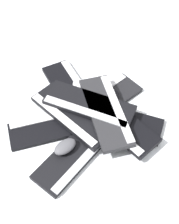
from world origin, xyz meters
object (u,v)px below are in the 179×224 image
(keyboard_4, at_px, (71,91))
(keyboard_5, at_px, (71,115))
(keyboard_2, at_px, (117,121))
(keyboard_8, at_px, (106,111))
(keyboard_3, at_px, (102,102))
(mouse_1, at_px, (145,146))
(keyboard_7, at_px, (116,121))
(mouse_3, at_px, (112,96))
(keyboard_1, at_px, (76,153))
(keyboard_6, at_px, (89,105))
(keyboard_0, at_px, (55,127))
(mouse_2, at_px, (65,147))
(mouse_0, at_px, (79,86))

(keyboard_4, bearing_deg, keyboard_5, 85.01)
(keyboard_2, relative_size, keyboard_8, 1.01)
(keyboard_3, xyz_separation_m, mouse_1, (-0.15, 0.29, 0.01))
(keyboard_7, distance_m, mouse_3, 0.15)
(keyboard_5, xyz_separation_m, keyboard_8, (-0.16, 0.02, 0.03))
(keyboard_1, bearing_deg, keyboard_4, -92.47)
(keyboard_2, height_order, keyboard_6, keyboard_6)
(keyboard_1, bearing_deg, mouse_3, -127.32)
(keyboard_0, bearing_deg, mouse_2, 105.12)
(keyboard_1, distance_m, keyboard_5, 0.20)
(keyboard_2, xyz_separation_m, keyboard_4, (0.20, -0.23, 0.00))
(keyboard_3, bearing_deg, mouse_2, 51.14)
(mouse_1, bearing_deg, mouse_0, -84.37)
(keyboard_7, bearing_deg, keyboard_0, -5.42)
(keyboard_7, bearing_deg, keyboard_5, -17.59)
(keyboard_7, bearing_deg, mouse_3, -92.90)
(mouse_1, bearing_deg, keyboard_5, -61.60)
(keyboard_3, distance_m, mouse_1, 0.33)
(keyboard_1, height_order, keyboard_6, keyboard_6)
(keyboard_2, relative_size, keyboard_3, 1.02)
(keyboard_7, relative_size, mouse_2, 4.06)
(keyboard_5, xyz_separation_m, mouse_1, (-0.32, 0.21, -0.02))
(keyboard_1, relative_size, mouse_3, 3.83)
(keyboard_0, height_order, mouse_0, mouse_0)
(keyboard_7, xyz_separation_m, mouse_3, (-0.01, -0.15, 0.01))
(keyboard_8, bearing_deg, keyboard_2, 157.40)
(keyboard_5, bearing_deg, mouse_1, 146.68)
(mouse_0, bearing_deg, keyboard_2, -149.37)
(keyboard_0, xyz_separation_m, keyboard_6, (-0.18, -0.06, 0.06))
(mouse_1, bearing_deg, keyboard_2, -86.78)
(mouse_0, bearing_deg, keyboard_5, 156.48)
(keyboard_5, distance_m, mouse_1, 0.38)
(keyboard_3, distance_m, keyboard_7, 0.16)
(mouse_3, bearing_deg, keyboard_7, 22.47)
(keyboard_5, height_order, keyboard_8, keyboard_8)
(keyboard_8, bearing_deg, mouse_3, -114.75)
(mouse_3, bearing_deg, keyboard_3, -61.45)
(mouse_0, xyz_separation_m, mouse_2, (0.11, 0.36, 0.00))
(keyboard_0, relative_size, keyboard_7, 1.02)
(mouse_2, bearing_deg, keyboard_3, 18.49)
(keyboard_1, relative_size, keyboard_5, 0.96)
(keyboard_5, bearing_deg, keyboard_1, 89.89)
(keyboard_7, distance_m, keyboard_8, 0.07)
(mouse_2, distance_m, mouse_3, 0.37)
(keyboard_0, distance_m, mouse_3, 0.33)
(keyboard_3, distance_m, keyboard_5, 0.19)
(keyboard_5, distance_m, mouse_3, 0.23)
(mouse_2, xyz_separation_m, mouse_3, (-0.26, -0.27, 0.00))
(keyboard_1, xyz_separation_m, mouse_1, (-0.32, 0.01, 0.01))
(keyboard_2, bearing_deg, mouse_0, -54.38)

